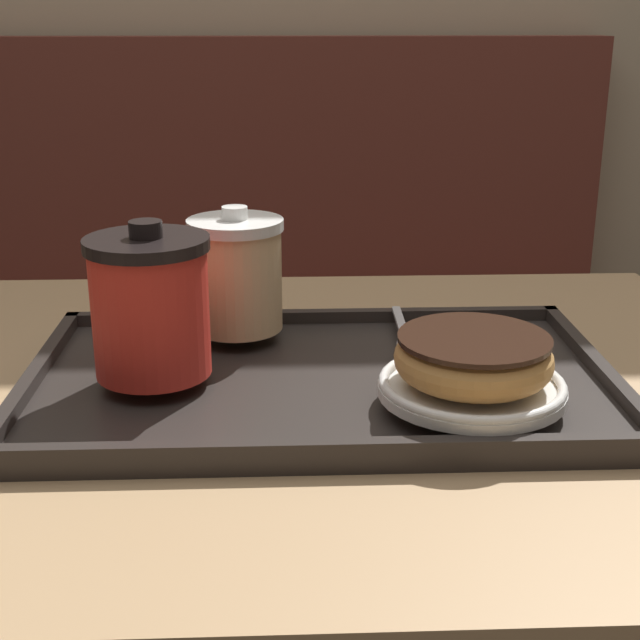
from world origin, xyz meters
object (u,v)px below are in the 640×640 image
at_px(donut_chocolate_glazed, 473,357).
at_px(spoon, 407,339).
at_px(coffee_cup_rear, 237,273).
at_px(coffee_cup_front, 150,305).

relative_size(donut_chocolate_glazed, spoon, 0.93).
height_order(coffee_cup_rear, donut_chocolate_glazed, coffee_cup_rear).
height_order(coffee_cup_front, coffee_cup_rear, coffee_cup_front).
xyz_separation_m(coffee_cup_rear, spoon, (0.16, -0.05, -0.05)).
bearing_deg(donut_chocolate_glazed, coffee_cup_front, 167.41).
xyz_separation_m(coffee_cup_front, spoon, (0.22, 0.06, -0.05)).
bearing_deg(coffee_cup_rear, coffee_cup_front, -120.59).
height_order(coffee_cup_front, spoon, coffee_cup_front).
xyz_separation_m(coffee_cup_front, coffee_cup_rear, (0.06, 0.11, -0.01)).
relative_size(coffee_cup_front, donut_chocolate_glazed, 1.04).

